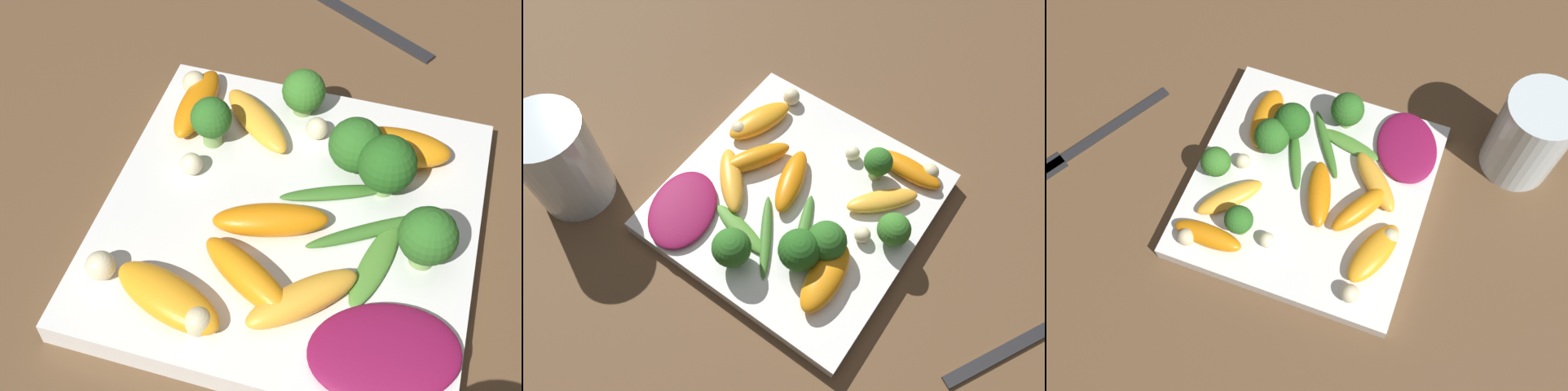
# 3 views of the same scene
# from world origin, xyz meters

# --- Properties ---
(ground_plane) EXTENTS (2.40, 2.40, 0.00)m
(ground_plane) POSITION_xyz_m (0.00, 0.00, 0.00)
(ground_plane) COLOR brown
(plate) EXTENTS (0.24, 0.24, 0.02)m
(plate) POSITION_xyz_m (0.00, 0.00, 0.01)
(plate) COLOR white
(plate) RESTS_ON ground_plane
(drinking_glass) EXTENTS (0.08, 0.08, 0.11)m
(drinking_glass) POSITION_xyz_m (0.20, 0.12, 0.05)
(drinking_glass) COLOR silver
(drinking_glass) RESTS_ON ground_plane
(radicchio_leaf_0) EXTENTS (0.09, 0.11, 0.01)m
(radicchio_leaf_0) POSITION_xyz_m (0.08, 0.08, 0.02)
(radicchio_leaf_0) COLOR maroon
(radicchio_leaf_0) RESTS_ON plate
(orange_segment_0) EXTENTS (0.05, 0.08, 0.02)m
(orange_segment_0) POSITION_xyz_m (0.01, -0.01, 0.03)
(orange_segment_0) COLOR orange
(orange_segment_0) RESTS_ON plate
(orange_segment_1) EXTENTS (0.05, 0.08, 0.02)m
(orange_segment_1) POSITION_xyz_m (0.09, -0.05, 0.03)
(orange_segment_1) COLOR orange
(orange_segment_1) RESTS_ON plate
(orange_segment_2) EXTENTS (0.07, 0.07, 0.02)m
(orange_segment_2) POSITION_xyz_m (0.06, 0.02, 0.03)
(orange_segment_2) COLOR #FCAD33
(orange_segment_2) RESTS_ON plate
(orange_segment_3) EXTENTS (0.07, 0.02, 0.02)m
(orange_segment_3) POSITION_xyz_m (-0.08, -0.09, 0.03)
(orange_segment_3) COLOR orange
(orange_segment_3) RESTS_ON plate
(orange_segment_4) EXTENTS (0.07, 0.07, 0.01)m
(orange_segment_4) POSITION_xyz_m (-0.07, -0.04, 0.03)
(orange_segment_4) COLOR #FCAD33
(orange_segment_4) RESTS_ON plate
(orange_segment_5) EXTENTS (0.06, 0.08, 0.02)m
(orange_segment_5) POSITION_xyz_m (0.06, -0.01, 0.03)
(orange_segment_5) COLOR orange
(orange_segment_5) RESTS_ON plate
(orange_segment_6) EXTENTS (0.04, 0.08, 0.02)m
(orange_segment_6) POSITION_xyz_m (-0.07, 0.06, 0.03)
(orange_segment_6) COLOR orange
(orange_segment_6) RESTS_ON plate
(broccoli_floret_0) EXTENTS (0.03, 0.03, 0.04)m
(broccoli_floret_0) POSITION_xyz_m (-0.05, -0.07, 0.04)
(broccoli_floret_0) COLOR #84AD5B
(broccoli_floret_0) RESTS_ON plate
(broccoli_floret_1) EXTENTS (0.04, 0.04, 0.04)m
(broccoli_floret_1) POSITION_xyz_m (0.01, 0.09, 0.04)
(broccoli_floret_1) COLOR #84AD5B
(broccoli_floret_1) RESTS_ON plate
(broccoli_floret_2) EXTENTS (0.04, 0.04, 0.05)m
(broccoli_floret_2) POSITION_xyz_m (-0.04, 0.05, 0.04)
(broccoli_floret_2) COLOR #84AD5B
(broccoli_floret_2) RESTS_ON plate
(broccoli_floret_3) EXTENTS (0.04, 0.04, 0.04)m
(broccoli_floret_3) POSITION_xyz_m (-0.05, 0.03, 0.04)
(broccoli_floret_3) COLOR #84AD5B
(broccoli_floret_3) RESTS_ON plate
(broccoli_floret_4) EXTENTS (0.03, 0.03, 0.04)m
(broccoli_floret_4) POSITION_xyz_m (-0.10, -0.02, 0.04)
(broccoli_floret_4) COLOR #7A9E51
(broccoli_floret_4) RESTS_ON plate
(arugula_sprig_0) EXTENTS (0.07, 0.03, 0.01)m
(arugula_sprig_0) POSITION_xyz_m (0.02, 0.06, 0.02)
(arugula_sprig_0) COLOR #518E33
(arugula_sprig_0) RESTS_ON plate
(arugula_sprig_1) EXTENTS (0.04, 0.07, 0.01)m
(arugula_sprig_1) POSITION_xyz_m (-0.02, 0.02, 0.02)
(arugula_sprig_1) COLOR #3D7528
(arugula_sprig_1) RESTS_ON plate
(arugula_sprig_2) EXTENTS (0.06, 0.08, 0.01)m
(arugula_sprig_2) POSITION_xyz_m (0.00, 0.05, 0.02)
(arugula_sprig_2) COLOR #3D7528
(arugula_sprig_2) RESTS_ON plate
(macadamia_nut_0) EXTENTS (0.02, 0.02, 0.02)m
(macadamia_nut_0) POSITION_xyz_m (-0.10, -0.10, 0.03)
(macadamia_nut_0) COLOR beige
(macadamia_nut_0) RESTS_ON plate
(macadamia_nut_1) EXTENTS (0.02, 0.02, 0.02)m
(macadamia_nut_1) POSITION_xyz_m (-0.08, -0.00, 0.03)
(macadamia_nut_1) COLOR beige
(macadamia_nut_1) RESTS_ON plate
(macadamia_nut_2) EXTENTS (0.02, 0.02, 0.02)m
(macadamia_nut_2) POSITION_xyz_m (-0.02, -0.07, 0.03)
(macadamia_nut_2) COLOR beige
(macadamia_nut_2) RESTS_ON plate
(macadamia_nut_3) EXTENTS (0.02, 0.02, 0.02)m
(macadamia_nut_3) POSITION_xyz_m (0.10, -0.03, 0.03)
(macadamia_nut_3) COLOR beige
(macadamia_nut_3) RESTS_ON plate
(macadamia_nut_4) EXTENTS (0.02, 0.02, 0.02)m
(macadamia_nut_4) POSITION_xyz_m (0.08, -0.10, 0.03)
(macadamia_nut_4) COLOR beige
(macadamia_nut_4) RESTS_ON plate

